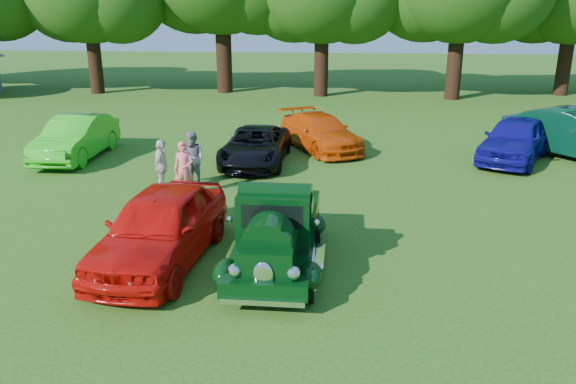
# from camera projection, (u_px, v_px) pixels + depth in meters

# --- Properties ---
(ground) EXTENTS (120.00, 120.00, 0.00)m
(ground) POSITION_uv_depth(u_px,v_px,m) (275.00, 260.00, 11.62)
(ground) COLOR #235012
(ground) RESTS_ON ground
(hero_pickup) EXTENTS (1.96, 4.21, 1.64)m
(hero_pickup) POSITION_uv_depth(u_px,v_px,m) (277.00, 232.00, 11.15)
(hero_pickup) COLOR black
(hero_pickup) RESTS_ON ground
(red_convertible) EXTENTS (2.14, 4.59, 1.52)m
(red_convertible) POSITION_uv_depth(u_px,v_px,m) (160.00, 227.00, 11.31)
(red_convertible) COLOR red
(red_convertible) RESTS_ON ground
(back_car_lime) EXTENTS (1.67, 4.46, 1.45)m
(back_car_lime) POSITION_uv_depth(u_px,v_px,m) (76.00, 138.00, 19.36)
(back_car_lime) COLOR green
(back_car_lime) RESTS_ON ground
(back_car_black) EXTENTS (2.03, 4.36, 1.21)m
(back_car_black) POSITION_uv_depth(u_px,v_px,m) (256.00, 146.00, 18.75)
(back_car_black) COLOR black
(back_car_black) RESTS_ON ground
(back_car_orange) EXTENTS (3.73, 4.76, 1.29)m
(back_car_orange) POSITION_uv_depth(u_px,v_px,m) (320.00, 132.00, 20.67)
(back_car_orange) COLOR #C53E06
(back_car_orange) RESTS_ON ground
(back_car_blue) EXTENTS (3.61, 4.74, 1.51)m
(back_car_blue) POSITION_uv_depth(u_px,v_px,m) (515.00, 139.00, 19.03)
(back_car_blue) COLOR #0E0A77
(back_car_blue) RESTS_ON ground
(spectator_pink) EXTENTS (0.63, 0.48, 1.53)m
(spectator_pink) POSITION_uv_depth(u_px,v_px,m) (184.00, 169.00, 15.41)
(spectator_pink) COLOR #F6656C
(spectator_pink) RESTS_ON ground
(spectator_grey) EXTENTS (0.96, 0.90, 1.58)m
(spectator_grey) POSITION_uv_depth(u_px,v_px,m) (193.00, 158.00, 16.44)
(spectator_grey) COLOR gray
(spectator_grey) RESTS_ON ground
(spectator_white) EXTENTS (0.39, 0.90, 1.53)m
(spectator_white) POSITION_uv_depth(u_px,v_px,m) (162.00, 167.00, 15.67)
(spectator_white) COLOR silver
(spectator_white) RESTS_ON ground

